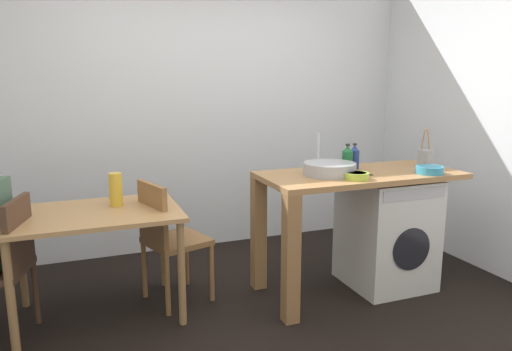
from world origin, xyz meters
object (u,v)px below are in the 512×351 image
dining_table (96,225)px  bottle_squat_brown (354,157)px  vase (116,189)px  mixing_bowl (356,175)px  chair_person_seat (3,262)px  bottle_tall_green (347,158)px  chair_opposite (167,235)px  colander (430,169)px  washing_machine (386,232)px  utensil_crock (425,157)px

dining_table → bottle_squat_brown: 1.96m
vase → mixing_bowl: bearing=-19.8°
mixing_bowl → vase: (-1.56, 0.56, -0.09)m
chair_person_seat → bottle_squat_brown: bearing=-75.1°
bottle_tall_green → chair_person_seat: bearing=179.1°
chair_opposite → colander: (1.85, -0.51, 0.44)m
chair_person_seat → colander: (2.88, -0.36, 0.44)m
chair_person_seat → bottle_tall_green: bottle_tall_green is taller
washing_machine → utensil_crock: bearing=8.1°
bottle_tall_green → utensil_crock: 0.68m
bottle_squat_brown → colander: size_ratio=0.99×
dining_table → bottle_tall_green: (1.83, -0.16, 0.37)m
chair_person_seat → vase: 0.81m
utensil_crock → colander: 0.33m
chair_person_seat → bottle_squat_brown: size_ratio=4.54×
dining_table → washing_machine: 2.17m
chair_opposite → mixing_bowl: 1.40m
chair_person_seat → washing_machine: bearing=-78.4°
washing_machine → vase: vase is taller
utensil_crock → bottle_squat_brown: bearing=170.0°
utensil_crock → mixing_bowl: bearing=-162.5°
bottle_tall_green → mixing_bowl: (-0.12, -0.31, -0.07)m
chair_person_seat → washing_machine: chair_person_seat is taller
dining_table → mixing_bowl: size_ratio=6.37×
dining_table → bottle_squat_brown: bottle_squat_brown is taller
chair_opposite → bottle_tall_green: size_ratio=4.40×
dining_table → colander: size_ratio=5.50×
utensil_crock → colander: bearing=-123.7°
bottle_tall_green → vase: size_ratio=0.89×
bottle_squat_brown → mixing_bowl: (-0.21, -0.35, -0.06)m
chair_person_seat → vase: bearing=-57.9°
colander → utensil_crock: bearing=56.3°
mixing_bowl → washing_machine: bearing=24.8°
chair_opposite → bottle_squat_brown: 1.53m
bottle_squat_brown → colander: 0.56m
washing_machine → colander: size_ratio=4.30×
bottle_squat_brown → bottle_tall_green: bearing=-153.6°
chair_person_seat → utensil_crock: (3.06, -0.09, 0.48)m
washing_machine → mixing_bowl: mixing_bowl is taller
vase → utensil_crock: bearing=-7.6°
chair_opposite → vase: size_ratio=3.90×
chair_person_seat → colander: size_ratio=4.50×
chair_person_seat → bottle_squat_brown: 2.52m
colander → bottle_squat_brown: bearing=137.5°
chair_opposite → bottle_squat_brown: size_ratio=4.54×
dining_table → chair_person_seat: 0.58m
utensil_crock → chair_opposite: bearing=173.2°
vase → chair_person_seat: bearing=-162.6°
dining_table → chair_opposite: size_ratio=1.22×
mixing_bowl → bottle_tall_green: bearing=69.4°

